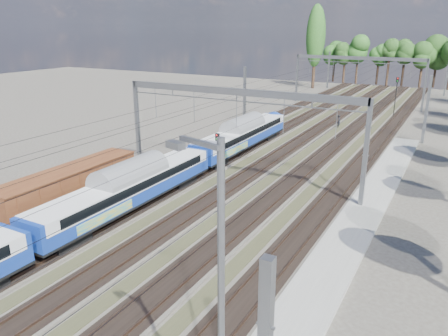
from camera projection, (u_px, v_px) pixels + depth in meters
The scene contains 11 objects.
track_bed at pixel (292, 147), 53.61m from camera, with size 21.00×130.00×0.34m.
platform at pixel (333, 263), 27.27m from camera, with size 3.00×70.00×0.30m, color gray.
catenary at pixel (317, 88), 57.90m from camera, with size 25.65×130.00×9.00m.
tree_belt at pixel (409, 58), 87.07m from camera, with size 39.56×99.89×11.54m.
poplar at pixel (316, 36), 100.72m from camera, with size 4.40×4.40×19.04m.
emu_train at pixel (127, 184), 34.15m from camera, with size 2.83×59.84×4.13m.
freight_boxcar at pixel (70, 186), 34.93m from camera, with size 2.69×12.99×3.35m.
worker at pixel (339, 121), 63.57m from camera, with size 0.70×0.46×1.93m, color black.
signal_near at pixel (217, 155), 38.37m from camera, with size 0.36×0.32×5.37m.
signal_far at pixel (396, 92), 70.66m from camera, with size 0.44×0.40×6.35m.
lamp_post at pixel (218, 303), 13.27m from camera, with size 1.91×0.60×11.42m.
Camera 1 is at (17.65, -4.38, 14.25)m, focal length 35.00 mm.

